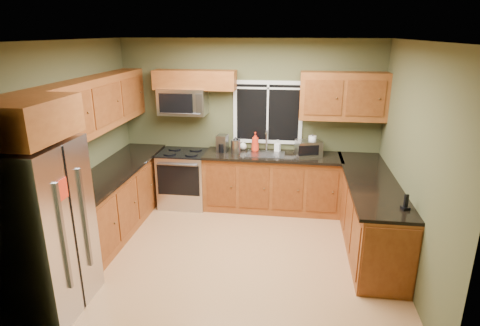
% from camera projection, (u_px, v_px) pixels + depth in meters
% --- Properties ---
extents(floor, '(4.20, 4.20, 0.00)m').
position_uv_depth(floor, '(233.00, 253.00, 5.30)').
color(floor, '#B67F4F').
rests_on(floor, ground).
extents(ceiling, '(4.20, 4.20, 0.00)m').
position_uv_depth(ceiling, '(231.00, 40.00, 4.46)').
color(ceiling, white).
rests_on(ceiling, back_wall).
extents(back_wall, '(4.20, 0.00, 4.20)m').
position_uv_depth(back_wall, '(249.00, 124.00, 6.57)').
color(back_wall, '#4C4E2F').
rests_on(back_wall, ground).
extents(front_wall, '(4.20, 0.00, 4.20)m').
position_uv_depth(front_wall, '(196.00, 223.00, 3.19)').
color(front_wall, '#4C4E2F').
rests_on(front_wall, ground).
extents(left_wall, '(0.00, 3.60, 3.60)m').
position_uv_depth(left_wall, '(71.00, 149.00, 5.16)').
color(left_wall, '#4C4E2F').
rests_on(left_wall, ground).
extents(right_wall, '(0.00, 3.60, 3.60)m').
position_uv_depth(right_wall, '(412.00, 164.00, 4.60)').
color(right_wall, '#4C4E2F').
rests_on(right_wall, ground).
extents(window, '(1.12, 0.03, 1.02)m').
position_uv_depth(window, '(268.00, 112.00, 6.45)').
color(window, white).
rests_on(window, back_wall).
extents(base_cabinets_left, '(0.60, 2.65, 0.90)m').
position_uv_depth(base_cabinets_left, '(116.00, 200.00, 5.84)').
color(base_cabinets_left, brown).
rests_on(base_cabinets_left, ground).
extents(countertop_left, '(0.65, 2.65, 0.04)m').
position_uv_depth(countertop_left, '(114.00, 170.00, 5.69)').
color(countertop_left, black).
rests_on(countertop_left, base_cabinets_left).
extents(base_cabinets_back, '(2.17, 0.60, 0.90)m').
position_uv_depth(base_cabinets_back, '(272.00, 183.00, 6.52)').
color(base_cabinets_back, brown).
rests_on(base_cabinets_back, ground).
extents(countertop_back, '(2.17, 0.65, 0.04)m').
position_uv_depth(countertop_back, '(273.00, 156.00, 6.35)').
color(countertop_back, black).
rests_on(countertop_back, base_cabinets_back).
extents(base_cabinets_peninsula, '(0.60, 2.52, 0.90)m').
position_uv_depth(base_cabinets_peninsula, '(370.00, 213.00, 5.43)').
color(base_cabinets_peninsula, brown).
rests_on(base_cabinets_peninsula, ground).
extents(countertop_peninsula, '(0.65, 2.50, 0.04)m').
position_uv_depth(countertop_peninsula, '(371.00, 180.00, 5.30)').
color(countertop_peninsula, black).
rests_on(countertop_peninsula, base_cabinets_peninsula).
extents(upper_cabinets_left, '(0.33, 2.65, 0.72)m').
position_uv_depth(upper_cabinets_left, '(96.00, 104.00, 5.42)').
color(upper_cabinets_left, brown).
rests_on(upper_cabinets_left, left_wall).
extents(upper_cabinets_back_left, '(1.30, 0.33, 0.30)m').
position_uv_depth(upper_cabinets_back_left, '(195.00, 80.00, 6.30)').
color(upper_cabinets_back_left, brown).
rests_on(upper_cabinets_back_left, back_wall).
extents(upper_cabinets_back_right, '(1.30, 0.33, 0.72)m').
position_uv_depth(upper_cabinets_back_right, '(343.00, 96.00, 6.07)').
color(upper_cabinets_back_right, brown).
rests_on(upper_cabinets_back_right, back_wall).
extents(upper_cabinet_over_fridge, '(0.72, 0.90, 0.38)m').
position_uv_depth(upper_cabinet_over_fridge, '(22.00, 119.00, 3.67)').
color(upper_cabinet_over_fridge, brown).
rests_on(upper_cabinet_over_fridge, left_wall).
extents(refrigerator, '(0.74, 0.90, 1.80)m').
position_uv_depth(refrigerator, '(41.00, 230.00, 4.03)').
color(refrigerator, '#B7B7BC').
rests_on(refrigerator, ground).
extents(range, '(0.76, 0.69, 0.94)m').
position_uv_depth(range, '(184.00, 178.00, 6.67)').
color(range, '#B7B7BC').
rests_on(range, ground).
extents(microwave, '(0.76, 0.41, 0.42)m').
position_uv_depth(microwave, '(183.00, 101.00, 6.41)').
color(microwave, '#B7B7BC').
rests_on(microwave, back_wall).
extents(sink, '(0.60, 0.42, 0.36)m').
position_uv_depth(sink, '(266.00, 153.00, 6.37)').
color(sink, slate).
rests_on(sink, countertop_back).
extents(toaster_oven, '(0.44, 0.39, 0.24)m').
position_uv_depth(toaster_oven, '(309.00, 148.00, 6.27)').
color(toaster_oven, '#B7B7BC').
rests_on(toaster_oven, countertop_back).
extents(coffee_maker, '(0.18, 0.23, 0.27)m').
position_uv_depth(coffee_maker, '(222.00, 144.00, 6.48)').
color(coffee_maker, slate).
rests_on(coffee_maker, countertop_back).
extents(kettle, '(0.18, 0.18, 0.27)m').
position_uv_depth(kettle, '(236.00, 146.00, 6.36)').
color(kettle, '#B7B7BC').
rests_on(kettle, countertop_back).
extents(paper_towel_roll, '(0.15, 0.15, 0.31)m').
position_uv_depth(paper_towel_roll, '(312.00, 144.00, 6.38)').
color(paper_towel_roll, white).
rests_on(paper_towel_roll, countertop_back).
extents(soap_bottle_a, '(0.13, 0.13, 0.32)m').
position_uv_depth(soap_bottle_a, '(255.00, 142.00, 6.47)').
color(soap_bottle_a, red).
rests_on(soap_bottle_a, countertop_back).
extents(soap_bottle_b, '(0.11, 0.11, 0.19)m').
position_uv_depth(soap_bottle_b, '(278.00, 146.00, 6.48)').
color(soap_bottle_b, white).
rests_on(soap_bottle_b, countertop_back).
extents(soap_bottle_c, '(0.14, 0.14, 0.16)m').
position_uv_depth(soap_bottle_c, '(243.00, 145.00, 6.59)').
color(soap_bottle_c, white).
rests_on(soap_bottle_c, countertop_back).
extents(cordless_phone, '(0.10, 0.10, 0.18)m').
position_uv_depth(cordless_phone, '(406.00, 205.00, 4.37)').
color(cordless_phone, black).
rests_on(cordless_phone, countertop_peninsula).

